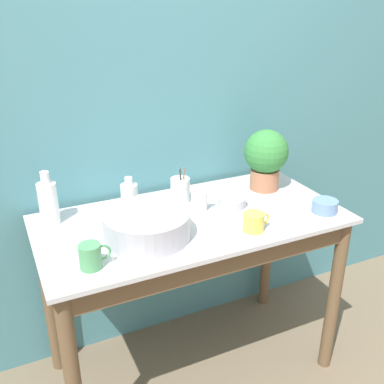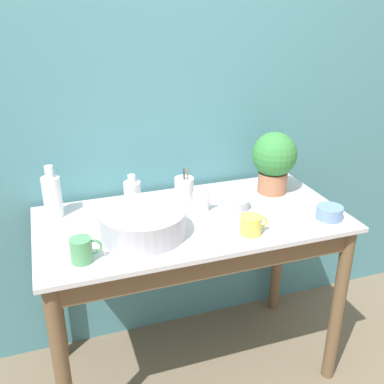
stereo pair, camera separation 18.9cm
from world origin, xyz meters
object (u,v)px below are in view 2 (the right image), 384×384
(bottle_short, at_px, (133,194))
(bowl_small_steel, at_px, (235,203))
(potted_plant, at_px, (274,159))
(mug_white, at_px, (201,202))
(bowl_wash_large, at_px, (143,223))
(utensil_cup, at_px, (184,189))
(bowl_small_blue, at_px, (329,213))
(bottle_tall, at_px, (52,196))
(mug_green, at_px, (82,250))
(mug_yellow, at_px, (251,225))

(bottle_short, distance_m, bowl_small_steel, 0.46)
(potted_plant, bearing_deg, mug_white, -167.92)
(potted_plant, relative_size, bottle_short, 1.91)
(bowl_wash_large, relative_size, bottle_short, 2.20)
(bowl_wash_large, bearing_deg, utensil_cup, 44.98)
(bowl_small_steel, bearing_deg, bottle_short, 159.94)
(potted_plant, bearing_deg, bowl_small_blue, -73.82)
(bottle_tall, bearing_deg, bowl_small_steel, -12.96)
(mug_green, xyz_separation_m, mug_white, (0.55, 0.25, -0.00))
(potted_plant, relative_size, mug_yellow, 2.52)
(mug_green, relative_size, mug_yellow, 0.97)
(mug_white, bearing_deg, utensil_cup, 107.78)
(utensil_cup, bearing_deg, bowl_small_steel, -37.56)
(bowl_small_steel, bearing_deg, bowl_small_blue, -33.49)
(bottle_short, height_order, mug_green, bottle_short)
(bowl_small_blue, xyz_separation_m, bowl_small_steel, (-0.34, 0.23, -0.01))
(bowl_wash_large, distance_m, mug_yellow, 0.43)
(bowl_wash_large, distance_m, bowl_small_steel, 0.46)
(bowl_wash_large, bearing_deg, mug_white, 24.06)
(bowl_wash_large, distance_m, bowl_small_blue, 0.80)
(mug_white, height_order, utensil_cup, utensil_cup)
(potted_plant, xyz_separation_m, mug_green, (-0.94, -0.34, -0.12))
(bowl_wash_large, distance_m, bottle_short, 0.27)
(bottle_short, bearing_deg, bowl_small_blue, -26.37)
(potted_plant, relative_size, mug_green, 2.61)
(bottle_tall, height_order, utensil_cup, bottle_tall)
(bottle_short, bearing_deg, bowl_small_steel, -20.06)
(potted_plant, bearing_deg, bottle_short, 175.88)
(bowl_small_steel, bearing_deg, mug_white, 170.92)
(mug_green, bearing_deg, bottle_tall, 100.57)
(mug_white, height_order, bowl_small_blue, mug_white)
(bottle_tall, bearing_deg, utensil_cup, -2.98)
(bottle_short, bearing_deg, mug_white, -25.51)
(mug_green, distance_m, utensil_cup, 0.63)
(bowl_small_blue, xyz_separation_m, utensil_cup, (-0.53, 0.37, 0.03))
(potted_plant, xyz_separation_m, bowl_small_steel, (-0.24, -0.11, -0.15))
(bowl_wash_large, relative_size, mug_white, 3.24)
(mug_green, distance_m, mug_yellow, 0.66)
(potted_plant, bearing_deg, bowl_wash_large, -162.61)
(mug_white, bearing_deg, bowl_wash_large, -155.94)
(mug_yellow, distance_m, bowl_small_blue, 0.38)
(bottle_tall, relative_size, bowl_small_blue, 2.06)
(mug_green, relative_size, mug_white, 1.08)
(bowl_wash_large, xyz_separation_m, bowl_small_blue, (0.79, -0.12, -0.03))
(bowl_wash_large, relative_size, bottle_tall, 1.48)
(bowl_wash_large, bearing_deg, bottle_short, 86.78)
(potted_plant, xyz_separation_m, utensil_cup, (-0.44, 0.04, -0.11))
(mug_yellow, height_order, bowl_small_blue, mug_yellow)
(potted_plant, height_order, mug_green, potted_plant)
(potted_plant, xyz_separation_m, bowl_small_blue, (0.10, -0.34, -0.14))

